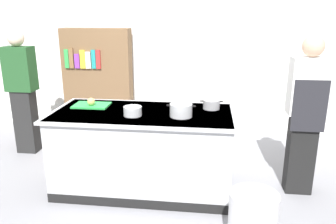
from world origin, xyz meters
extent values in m
plane|color=gray|center=(0.00, 0.00, 0.00)|extent=(10.00, 10.00, 0.00)
cube|color=white|center=(0.00, 2.10, 1.50)|extent=(6.40, 0.12, 3.00)
cube|color=#B7BABF|center=(0.00, 0.00, 0.45)|extent=(1.90, 0.90, 0.90)
cube|color=#B7BABF|center=(0.00, 0.00, 0.89)|extent=(1.98, 0.98, 0.03)
cube|color=black|center=(0.00, -0.46, 0.05)|extent=(1.90, 0.01, 0.10)
cube|color=green|center=(-0.63, 0.16, 0.91)|extent=(0.40, 0.28, 0.02)
sphere|color=tan|center=(-0.62, 0.12, 0.96)|extent=(0.09, 0.09, 0.09)
cylinder|color=#B7BABF|center=(0.42, -0.11, 0.97)|extent=(0.23, 0.23, 0.13)
cube|color=black|center=(0.29, -0.11, 1.01)|extent=(0.04, 0.02, 0.01)
cube|color=black|center=(0.55, -0.11, 1.01)|extent=(0.04, 0.02, 0.01)
cylinder|color=#99999E|center=(0.73, 0.22, 0.95)|extent=(0.18, 0.18, 0.10)
cube|color=black|center=(0.63, 0.22, 0.99)|extent=(0.04, 0.02, 0.01)
cube|color=black|center=(0.84, 0.22, 0.99)|extent=(0.04, 0.02, 0.01)
cylinder|color=#B7BABF|center=(-0.08, -0.14, 0.95)|extent=(0.19, 0.19, 0.10)
cylinder|color=silver|center=(1.09, -0.98, 0.27)|extent=(0.40, 0.40, 0.55)
cube|color=black|center=(1.72, 0.13, 0.45)|extent=(0.28, 0.20, 0.90)
cube|color=silver|center=(1.72, 0.13, 1.20)|extent=(0.38, 0.24, 0.60)
sphere|color=#D3AA8C|center=(1.72, 0.13, 1.61)|extent=(0.22, 0.22, 0.22)
cube|color=#232328|center=(1.72, 0.01, 1.02)|extent=(0.34, 0.02, 0.54)
cube|color=black|center=(-1.86, 0.82, 0.45)|extent=(0.28, 0.20, 0.90)
cube|color=#214E26|center=(-1.86, 0.82, 1.20)|extent=(0.38, 0.24, 0.60)
sphere|color=beige|center=(-1.86, 0.82, 1.61)|extent=(0.22, 0.22, 0.22)
cube|color=brown|center=(-1.10, 1.80, 0.85)|extent=(1.10, 0.28, 1.70)
cube|color=green|center=(-1.54, 1.64, 1.24)|extent=(0.07, 0.03, 0.29)
cube|color=brown|center=(-1.46, 1.64, 1.25)|extent=(0.07, 0.03, 0.31)
cube|color=purple|center=(-1.37, 1.64, 1.20)|extent=(0.08, 0.03, 0.22)
cube|color=yellow|center=(-1.28, 1.64, 1.23)|extent=(0.08, 0.03, 0.28)
cube|color=white|center=(-1.19, 1.64, 1.22)|extent=(0.08, 0.03, 0.26)
cube|color=teal|center=(-1.10, 1.64, 1.23)|extent=(0.07, 0.03, 0.29)
cube|color=red|center=(-1.02, 1.64, 1.23)|extent=(0.07, 0.03, 0.29)
camera|label=1|loc=(0.70, -3.41, 1.93)|focal=35.81mm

